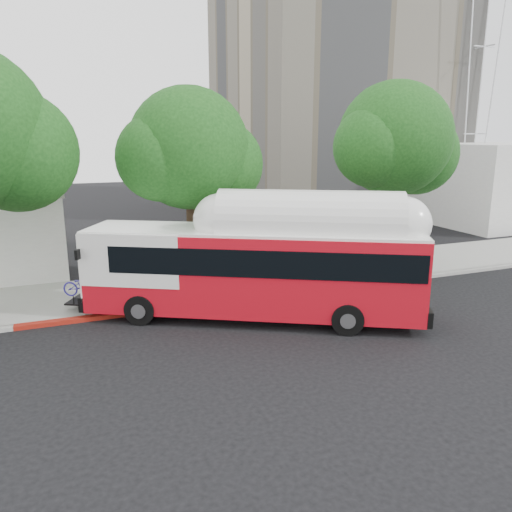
{
  "coord_description": "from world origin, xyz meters",
  "views": [
    {
      "loc": [
        -6.05,
        -14.47,
        6.68
      ],
      "look_at": [
        0.8,
        3.0,
        2.09
      ],
      "focal_mm": 35.0,
      "sensor_mm": 36.0,
      "label": 1
    }
  ],
  "objects": [
    {
      "name": "street_tree_mid",
      "position": [
        -0.59,
        6.06,
        5.91
      ],
      "size": [
        5.75,
        5.0,
        8.62
      ],
      "color": "#2D2116",
      "rests_on": "ground"
    },
    {
      "name": "sidewalk",
      "position": [
        0.0,
        6.5,
        0.07
      ],
      "size": [
        60.0,
        5.0,
        0.15
      ],
      "primitive_type": "cube",
      "color": "gray",
      "rests_on": "ground"
    },
    {
      "name": "transit_bus",
      "position": [
        0.35,
        1.92,
        1.8
      ],
      "size": [
        12.49,
        8.23,
        3.85
      ],
      "rotation": [
        0.0,
        0.0,
        -0.5
      ],
      "color": "red",
      "rests_on": "ground"
    },
    {
      "name": "street_tree_right",
      "position": [
        9.44,
        5.86,
        6.26
      ],
      "size": [
        6.21,
        5.4,
        9.18
      ],
      "color": "#2D2116",
      "rests_on": "ground"
    },
    {
      "name": "curb_strip",
      "position": [
        0.0,
        3.9,
        0.07
      ],
      "size": [
        60.0,
        0.3,
        0.15
      ],
      "primitive_type": "cube",
      "color": "gray",
      "rests_on": "ground"
    },
    {
      "name": "apartment_tower",
      "position": [
        18.0,
        28.0,
        17.62
      ],
      "size": [
        18.0,
        18.0,
        37.0
      ],
      "color": "gray",
      "rests_on": "ground"
    },
    {
      "name": "red_curb_segment",
      "position": [
        -3.0,
        3.9,
        0.08
      ],
      "size": [
        10.0,
        0.32,
        0.16
      ],
      "primitive_type": "cube",
      "color": "maroon",
      "rests_on": "ground"
    },
    {
      "name": "ground",
      "position": [
        0.0,
        0.0,
        0.0
      ],
      "size": [
        120.0,
        120.0,
        0.0
      ],
      "primitive_type": "plane",
      "color": "black",
      "rests_on": "ground"
    }
  ]
}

